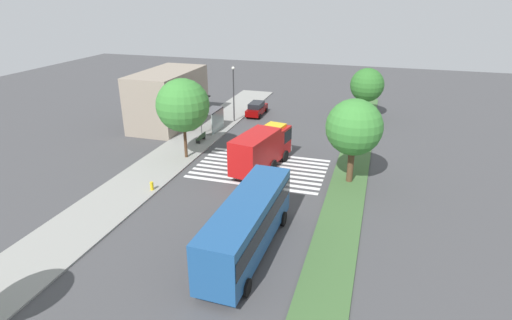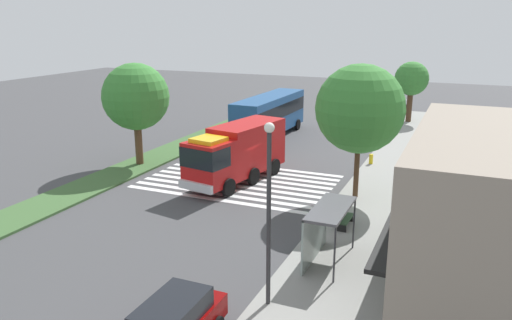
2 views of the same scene
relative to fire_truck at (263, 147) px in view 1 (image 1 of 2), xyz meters
name	(u,v)px [view 1 (image 1 of 2)]	position (x,y,z in m)	size (l,w,h in m)	color
ground_plane	(259,170)	(-0.64, 0.15, -2.03)	(120.00, 120.00, 0.00)	#424244
sidewalk	(169,158)	(-0.64, 9.30, -1.96)	(60.00, 5.01, 0.14)	gray
median_strip	(349,181)	(-0.64, -7.99, -1.96)	(60.00, 3.00, 0.14)	#3D6033
crosswalk	(260,168)	(-0.21, 0.15, -2.03)	(7.65, 11.96, 0.01)	silver
fire_truck	(263,147)	(0.00, 0.00, 0.00)	(8.55, 3.90, 3.66)	#B71414
parked_car_mid	(257,109)	(16.47, 5.60, -1.13)	(4.75, 2.00, 1.77)	#720505
transit_bus	(248,222)	(-12.99, -2.84, 0.12)	(10.91, 3.07, 3.64)	navy
bus_stop_shelter	(215,116)	(8.62, 8.22, -0.15)	(3.50, 1.40, 2.46)	#4C4C51
bench_near_shelter	(201,137)	(4.62, 8.23, -1.44)	(1.60, 0.50, 0.90)	#2D472D
street_lamp	(234,90)	(12.74, 7.40, 2.05)	(0.36, 0.36, 6.75)	#2D2D30
storefront_building	(168,98)	(9.55, 14.58, 1.22)	(11.11, 6.35, 6.51)	gray
sidewalk_tree_west	(183,105)	(0.07, 7.80, 3.30)	(5.01, 5.01, 7.71)	#47301E
median_tree_far_west	(354,127)	(-0.80, -7.99, 2.91)	(4.66, 4.66, 7.16)	#513823
median_tree_west	(367,85)	(19.62, -7.99, 2.19)	(4.22, 4.22, 6.20)	#47301E
fire_hydrant	(152,186)	(-7.30, 7.30, -1.54)	(0.28, 0.28, 0.70)	gold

